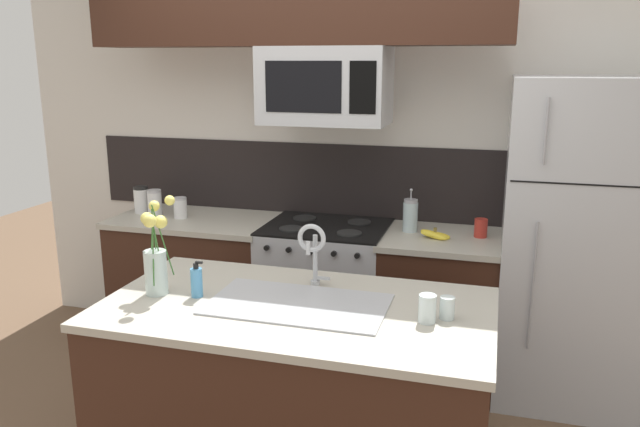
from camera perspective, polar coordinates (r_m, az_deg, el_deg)
rear_partition at (r=4.11m, az=6.05°, el=5.00°), size 5.20×0.10×2.60m
splash_band at (r=4.14m, az=1.76°, el=3.04°), size 3.52×0.01×0.48m
back_counter_left at (r=4.34m, az=-11.05°, el=-6.19°), size 1.07×0.65×0.91m
back_counter_right at (r=3.91m, az=10.82°, el=-8.46°), size 0.71×0.65×0.91m
stove_range at (r=4.03m, az=0.53°, el=-7.46°), size 0.76×0.64×0.93m
microwave at (r=3.74m, az=0.49°, el=11.61°), size 0.74×0.40×0.45m
refrigerator at (r=3.80m, az=22.59°, el=-2.57°), size 0.84×0.74×1.84m
storage_jar_tall at (r=4.43m, az=-16.03°, el=1.23°), size 0.10×0.10×0.18m
storage_jar_medium at (r=4.34m, az=-14.87°, el=1.00°), size 0.09×0.09×0.17m
storage_jar_short at (r=4.21m, az=-12.65°, el=0.52°), size 0.09×0.09×0.14m
banana_bunch at (r=3.71m, az=10.46°, el=-1.94°), size 0.19×0.11×0.08m
french_press at (r=3.82m, az=8.26°, el=-0.18°), size 0.09×0.09×0.27m
coffee_tin at (r=3.79m, az=14.49°, el=-1.29°), size 0.08×0.08×0.11m
island_counter at (r=2.90m, az=-2.14°, el=-16.68°), size 1.67×0.91×0.91m
kitchen_sink at (r=2.72m, az=-2.02°, el=-9.69°), size 0.76×0.44×0.16m
sink_faucet at (r=2.82m, az=-0.67°, el=-3.02°), size 0.14×0.14×0.31m
dish_soap_bottle at (r=2.81m, az=-11.21°, el=-6.15°), size 0.06×0.05×0.16m
drinking_glass at (r=2.54m, az=9.78°, el=-8.57°), size 0.07×0.07×0.11m
spare_glass at (r=2.59m, az=11.54°, el=-8.46°), size 0.06×0.06×0.09m
flower_vase at (r=2.86m, az=-14.78°, el=-4.25°), size 0.15×0.20×0.44m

